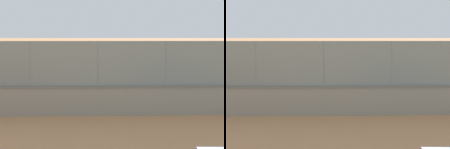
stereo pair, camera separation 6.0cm
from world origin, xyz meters
The scene contains 7 objects.
ground_plane centered at (0.00, 0.00, 0.00)m, with size 260.00×260.00×0.00m, color tan.
perimeter_wall centered at (1.51, 9.52, 0.68)m, with size 27.60×1.25×1.34m.
fence_panel_on_wall centered at (1.51, 9.52, 2.35)m, with size 27.11×0.97×2.00m.
player_baseline_waiting centered at (4.54, 2.86, 0.94)m, with size 0.75×1.26×1.60m.
player_foreground_swinging centered at (-0.20, 5.62, 0.85)m, with size 0.67×0.81×1.46m.
player_at_service_line centered at (4.14, 7.27, 0.90)m, with size 0.72×1.22×1.53m.
sports_ball centered at (3.55, 5.21, 0.11)m, with size 0.22×0.22×0.22m, color #3399D8.
Camera 2 is at (2.20, 22.71, 3.80)m, focal length 48.02 mm.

